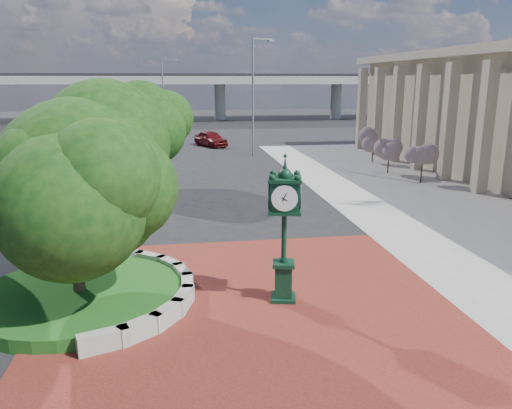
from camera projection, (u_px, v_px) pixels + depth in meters
The scene contains 15 objects.
ground at pixel (245, 292), 15.76m from camera, with size 200.00×200.00×0.00m, color black.
plaza at pixel (250, 305), 14.80m from camera, with size 12.00×12.00×0.04m, color maroon.
sidewalk at pixel (507, 200), 27.70m from camera, with size 20.00×50.00×0.04m, color #9E9B93.
planter_wall at pixel (158, 289), 15.30m from camera, with size 2.96×6.77×0.54m.
grass_bed at pixel (80, 296), 14.98m from camera, with size 6.10×6.10×0.40m, color #194413.
overpass at pixel (188, 80), 81.28m from camera, with size 90.00×12.00×7.50m.
tree_planter at pixel (70, 181), 14.13m from camera, with size 5.20×5.20×6.33m.
tree_street at pixel (146, 133), 31.65m from camera, with size 4.40×4.40×5.45m.
post_clock at pixel (284, 224), 14.57m from camera, with size 1.06×1.06×4.40m.
parked_car at pixel (211, 139), 50.22m from camera, with size 1.84×4.57×1.56m, color #530B0E.
street_lamp_near at pixel (255, 88), 42.71m from camera, with size 2.09×1.11×9.95m.
street_lamp_far at pixel (165, 92), 56.18m from camera, with size 1.98×0.26×8.81m.
shrub_near at pixel (423, 159), 31.96m from camera, with size 1.20×1.20×2.20m.
shrub_mid at pixel (389, 151), 35.37m from camera, with size 1.20×1.20×2.20m.
shrub_far at pixel (373, 143), 40.16m from camera, with size 1.20×1.20×2.20m.
Camera 1 is at (-1.87, -14.51, 6.50)m, focal length 35.00 mm.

